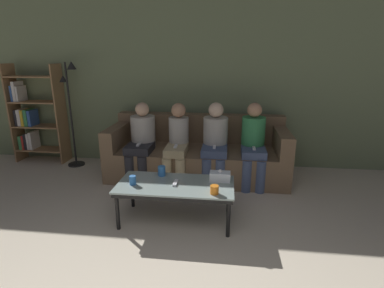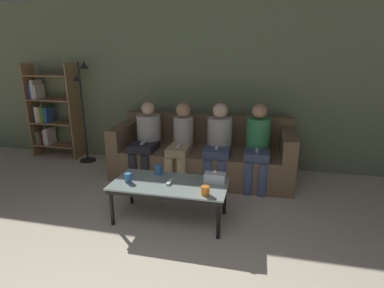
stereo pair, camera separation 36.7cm
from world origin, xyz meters
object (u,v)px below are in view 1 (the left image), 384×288
object	(u,v)px
seated_person_right_end	(253,142)
tissue_box	(220,176)
couch	(198,155)
game_remote	(176,183)
cup_far_center	(214,190)
bookshelf	(33,117)
coffee_table	(176,187)
cup_near_left	(162,171)
cup_near_right	(133,180)
seated_person_mid_right	(215,140)
seated_person_mid_left	(177,141)
seated_person_left_end	(142,139)
standing_lamp	(71,104)

from	to	relation	value
seated_person_right_end	tissue_box	bearing A→B (deg)	-112.92
couch	game_remote	size ratio (longest dim) A/B	17.01
cup_far_center	seated_person_right_end	xyz separation A→B (m)	(0.46, 1.32, 0.13)
cup_far_center	seated_person_right_end	bearing A→B (deg)	70.61
cup_far_center	bookshelf	bearing A→B (deg)	149.27
tissue_box	game_remote	distance (m)	0.48
coffee_table	game_remote	world-z (taller)	game_remote
cup_near_left	cup_near_right	bearing A→B (deg)	-132.06
bookshelf	seated_person_mid_right	world-z (taller)	bookshelf
cup_far_center	bookshelf	world-z (taller)	bookshelf
game_remote	seated_person_mid_left	distance (m)	1.11
couch	bookshelf	distance (m)	2.84
tissue_box	game_remote	bearing A→B (deg)	-164.08
cup_far_center	seated_person_mid_left	distance (m)	1.41
couch	seated_person_mid_left	bearing A→B (deg)	-136.82
game_remote	tissue_box	bearing A→B (deg)	15.92
coffee_table	bookshelf	xyz separation A→B (m)	(-2.69, 1.65, 0.36)
cup_near_right	seated_person_mid_right	bearing A→B (deg)	56.38
seated_person_left_end	seated_person_mid_right	size ratio (longest dim) A/B	0.98
tissue_box	seated_person_mid_left	bearing A→B (deg)	123.18
couch	cup_far_center	xyz separation A→B (m)	(0.32, -1.53, 0.16)
cup_near_left	seated_person_left_end	distance (m)	1.05
coffee_table	seated_person_left_end	size ratio (longest dim) A/B	1.12
tissue_box	couch	bearing A→B (deg)	106.87
seated_person_mid_left	tissue_box	bearing A→B (deg)	-56.82
couch	standing_lamp	world-z (taller)	standing_lamp
cup_near_right	seated_person_mid_right	size ratio (longest dim) A/B	0.09
coffee_table	standing_lamp	xyz separation A→B (m)	(-1.91, 1.51, 0.62)
bookshelf	seated_person_left_end	xyz separation A→B (m)	(2.00, -0.53, -0.16)
seated_person_mid_right	game_remote	bearing A→B (deg)	-107.65
coffee_table	seated_person_right_end	xyz separation A→B (m)	(0.88, 1.12, 0.21)
game_remote	seated_person_right_end	bearing A→B (deg)	51.88
seated_person_left_end	seated_person_mid_right	bearing A→B (deg)	0.27
cup_near_right	seated_person_right_end	bearing A→B (deg)	42.17
coffee_table	seated_person_right_end	bearing A→B (deg)	51.88
seated_person_left_end	seated_person_right_end	size ratio (longest dim) A/B	0.98
game_remote	cup_far_center	bearing A→B (deg)	-24.71
bookshelf	cup_far_center	bearing A→B (deg)	-30.73
cup_near_right	couch	bearing A→B (deg)	69.09
bookshelf	standing_lamp	bearing A→B (deg)	-10.31
cup_near_right	cup_far_center	bearing A→B (deg)	-7.90
game_remote	seated_person_mid_right	size ratio (longest dim) A/B	0.13
seated_person_left_end	coffee_table	bearing A→B (deg)	-58.60
seated_person_left_end	seated_person_mid_left	xyz separation A→B (m)	(0.52, -0.03, -0.01)
cup_far_center	game_remote	size ratio (longest dim) A/B	0.58
cup_far_center	game_remote	bearing A→B (deg)	155.29
bookshelf	seated_person_left_end	distance (m)	2.07
seated_person_mid_left	game_remote	bearing A→B (deg)	-81.47
seated_person_mid_left	cup_far_center	bearing A→B (deg)	-65.58
couch	cup_far_center	distance (m)	1.57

